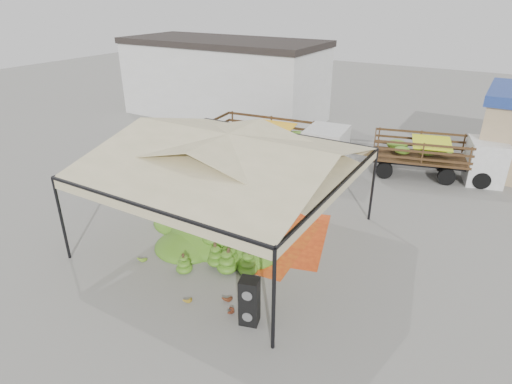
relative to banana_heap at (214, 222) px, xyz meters
The scene contains 17 objects.
ground 0.89m from the banana_heap, 34.53° to the left, with size 90.00×90.00×0.00m, color slate.
canopy_tent 2.73m from the banana_heap, 34.53° to the left, with size 8.10×8.10×4.00m.
building_white 17.33m from the banana_heap, 123.50° to the left, with size 14.30×6.30×5.40m.
tarp_left 1.45m from the banana_heap, 36.25° to the left, with size 4.36×4.16×0.01m, color orange.
tarp_right 2.33m from the banana_heap, 37.79° to the left, with size 3.86×4.05×0.01m, color #EE5716.
banana_heap is the anchor object (origin of this frame).
hand_yellow_a 3.69m from the banana_heap, 66.92° to the right, with size 0.40×0.33×0.18m, color #AE8022.
hand_yellow_b 1.65m from the banana_heap, 46.86° to the right, with size 0.45×0.37×0.21m, color gold.
hand_red_a 3.64m from the banana_heap, 48.23° to the right, with size 0.45×0.37×0.20m, color #5F2915.
hand_red_b 4.23m from the banana_heap, 48.70° to the right, with size 0.47×0.38×0.21m, color #5F3115.
hand_green 2.82m from the banana_heap, 116.81° to the right, with size 0.44×0.36×0.20m, color #49801A.
hanging_bunches 2.69m from the banana_heap, ahead, with size 4.74×0.24×0.20m.
speaker_stack 4.71m from the banana_heap, 42.05° to the right, with size 0.62×0.58×1.42m.
banana_leaves 3.46m from the banana_heap, 160.13° to the left, with size 0.96×1.36×3.70m, color #216A1C, non-canonical shape.
vendor 3.24m from the banana_heap, 81.26° to the left, with size 0.66×0.44×1.82m, color gray.
truck_left 7.68m from the banana_heap, 98.43° to the left, with size 7.09×3.04×2.36m.
truck_right 12.06m from the banana_heap, 59.55° to the left, with size 6.26×3.47×2.04m.
Camera 1 is at (7.89, -11.32, 8.31)m, focal length 30.00 mm.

